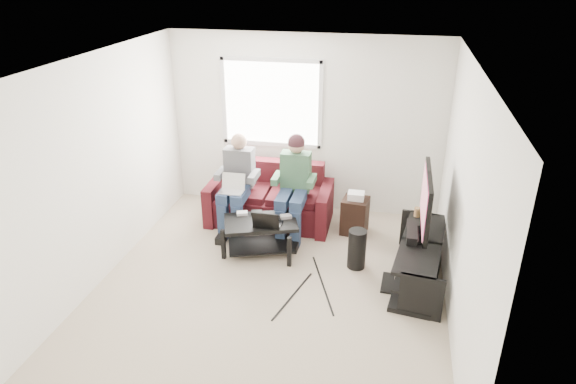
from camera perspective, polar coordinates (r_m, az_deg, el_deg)
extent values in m
plane|color=#C3B598|center=(6.11, -2.09, -10.58)|extent=(4.50, 4.50, 0.00)
plane|color=white|center=(5.08, -2.55, 14.14)|extent=(4.50, 4.50, 0.00)
plane|color=white|center=(7.53, 1.93, 7.46)|extent=(4.50, 0.00, 4.50)
plane|color=white|center=(3.63, -11.27, -13.69)|extent=(4.50, 0.00, 4.50)
plane|color=white|center=(6.24, -20.42, 2.14)|extent=(0.00, 4.50, 4.50)
plane|color=white|center=(5.37, 18.87, -1.24)|extent=(0.00, 4.50, 4.50)
cube|color=white|center=(7.54, -1.85, 9.85)|extent=(1.40, 0.01, 1.20)
cube|color=silver|center=(7.53, -1.87, 9.83)|extent=(1.48, 0.04, 1.28)
cube|color=#431015|center=(7.44, -2.03, -1.84)|extent=(1.46, 0.79, 0.41)
cube|color=#431015|center=(7.57, -1.46, 2.09)|extent=(1.46, 0.21, 0.42)
cube|color=#431015|center=(7.63, -7.91, -0.67)|extent=(0.16, 0.88, 0.59)
cube|color=#431015|center=(7.27, 4.12, -1.81)|extent=(0.16, 0.88, 0.59)
cube|color=#431015|center=(7.41, -4.81, 0.12)|extent=(0.69, 0.66, 0.10)
cube|color=#431015|center=(7.24, 0.67, -0.37)|extent=(0.69, 0.66, 0.10)
cube|color=navy|center=(7.05, -6.86, -0.23)|extent=(0.16, 0.45, 0.14)
cube|color=navy|center=(6.99, -5.30, -0.37)|extent=(0.16, 0.45, 0.14)
cube|color=navy|center=(7.04, -7.20, -3.25)|extent=(0.13, 0.13, 0.51)
cube|color=navy|center=(6.98, -5.64, -3.42)|extent=(0.13, 0.13, 0.51)
cube|color=#58595E|center=(7.19, -5.40, 2.79)|extent=(0.40, 0.22, 0.55)
sphere|color=tan|center=(7.08, -5.47, 5.63)|extent=(0.22, 0.22, 0.22)
cube|color=navy|center=(6.85, -0.49, -0.82)|extent=(0.16, 0.45, 0.14)
cube|color=navy|center=(6.81, 1.15, -0.97)|extent=(0.16, 0.45, 0.14)
cube|color=navy|center=(6.83, -0.82, -3.93)|extent=(0.13, 0.13, 0.51)
cube|color=navy|center=(6.80, 0.83, -4.10)|extent=(0.13, 0.13, 0.51)
cube|color=#4B4D4E|center=(7.01, 0.87, 2.29)|extent=(0.40, 0.22, 0.55)
sphere|color=tan|center=(6.89, 0.93, 5.20)|extent=(0.22, 0.22, 0.22)
sphere|color=#341A1F|center=(6.88, 0.93, 5.52)|extent=(0.23, 0.23, 0.23)
cube|color=black|center=(6.58, -3.07, -3.42)|extent=(1.05, 0.83, 0.05)
cube|color=black|center=(6.74, -3.00, -5.91)|extent=(0.95, 0.73, 0.02)
cube|color=black|center=(6.60, -7.20, -5.79)|extent=(0.05, 0.05, 0.41)
cube|color=black|center=(6.39, 0.14, -6.65)|extent=(0.05, 0.05, 0.41)
cube|color=black|center=(7.01, -5.89, -3.77)|extent=(0.05, 0.05, 0.41)
cube|color=black|center=(6.81, 1.01, -4.51)|extent=(0.05, 0.05, 0.41)
cube|color=silver|center=(6.73, -5.12, -2.37)|extent=(0.16, 0.13, 0.04)
cube|color=black|center=(6.73, -3.51, -2.29)|extent=(0.16, 0.12, 0.04)
cube|color=gray|center=(6.62, -0.23, -2.74)|extent=(0.17, 0.14, 0.04)
cube|color=black|center=(6.21, 14.64, -5.45)|extent=(0.67, 1.60, 0.04)
cube|color=black|center=(6.33, 14.41, -7.32)|extent=(0.63, 1.53, 0.03)
cube|color=black|center=(6.45, 14.20, -9.04)|extent=(0.67, 1.60, 0.06)
cube|color=black|center=(5.70, 14.56, -11.27)|extent=(0.47, 0.10, 0.52)
cube|color=black|center=(6.98, 14.30, -4.09)|extent=(0.47, 0.10, 0.52)
cube|color=black|center=(6.27, 14.66, -4.69)|extent=(0.12, 0.40, 0.04)
cube|color=black|center=(6.24, 14.74, -4.04)|extent=(0.06, 0.06, 0.12)
cube|color=black|center=(6.07, 15.13, -0.85)|extent=(0.05, 1.10, 0.65)
cube|color=#D53272|center=(6.06, 14.84, -0.83)|extent=(0.01, 1.01, 0.58)
cube|color=black|center=(6.25, 13.59, -4.36)|extent=(0.12, 0.50, 0.10)
cylinder|color=olive|center=(6.72, 14.17, -2.18)|extent=(0.08, 0.08, 0.12)
cube|color=silver|center=(5.96, 14.53, -8.96)|extent=(0.30, 0.22, 0.06)
cube|color=gray|center=(6.56, 14.42, -5.54)|extent=(0.34, 0.26, 0.08)
cube|color=black|center=(6.26, 14.47, -7.17)|extent=(0.38, 0.30, 0.07)
cylinder|color=black|center=(6.41, 7.66, -6.29)|extent=(0.22, 0.22, 0.51)
cube|color=black|center=(6.28, 11.01, -9.87)|extent=(0.16, 0.43, 0.02)
cube|color=black|center=(7.18, 7.43, -2.63)|extent=(0.34, 0.34, 0.51)
cube|color=silver|center=(7.05, 7.57, -0.42)|extent=(0.22, 0.18, 0.10)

